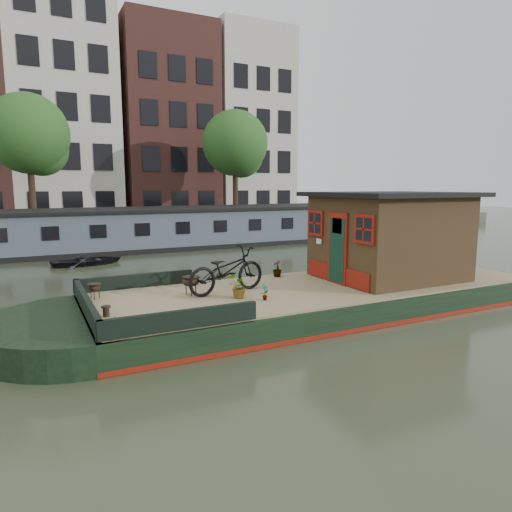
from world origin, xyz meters
name	(u,v)px	position (x,y,z in m)	size (l,w,h in m)	color
ground	(323,309)	(0.00, 0.00, 0.00)	(120.00, 120.00, 0.00)	#2F3823
houseboat_hull	(280,305)	(-1.33, 0.00, 0.27)	(14.01, 4.02, 0.60)	black
houseboat_deck	(324,286)	(0.00, 0.00, 0.62)	(11.80, 3.80, 0.05)	#98895E
bow_bulwark	(128,300)	(-5.07, 0.00, 0.82)	(3.00, 4.00, 0.35)	black
cabin	(389,235)	(2.19, 0.00, 1.88)	(4.00, 3.50, 2.42)	black
bicycle	(227,270)	(-2.63, 0.35, 1.21)	(0.74, 2.12, 1.11)	black
potted_plant_a	(265,292)	(-2.15, -0.73, 0.84)	(0.20, 0.13, 0.37)	brown
potted_plant_c	(239,287)	(-2.61, -0.30, 0.92)	(0.49, 0.42, 0.54)	#A0332E
potted_plant_d	(277,268)	(-0.54, 1.55, 0.89)	(0.27, 0.27, 0.48)	#9D482A
potted_plant_e	(117,325)	(-5.60, -1.68, 0.81)	(0.17, 0.11, 0.32)	brown
brazier_front	(191,286)	(-3.49, 0.52, 0.88)	(0.42, 0.42, 0.46)	black
brazier_rear	(95,291)	(-5.60, 1.18, 0.83)	(0.33, 0.33, 0.36)	black
bollard_port	(197,280)	(-2.92, 1.70, 0.74)	(0.16, 0.16, 0.18)	black
bollard_stbd	(106,311)	(-5.60, -0.47, 0.76)	(0.19, 0.19, 0.22)	black
dinghy	(87,257)	(-4.74, 10.22, 0.29)	(2.03, 2.85, 0.59)	black
far_houseboat	(172,229)	(0.00, 14.00, 0.97)	(20.40, 4.40, 2.11)	#44505B
quay	(144,229)	(0.00, 20.50, 0.45)	(60.00, 6.00, 0.90)	#47443F
townhouse_row	(121,125)	(0.15, 27.50, 7.90)	(27.25, 8.00, 16.50)	brown
tree_left	(31,138)	(-6.36, 19.07, 5.89)	(4.40, 4.40, 7.40)	#332316
tree_right	(237,146)	(6.14, 19.07, 5.89)	(4.40, 4.40, 7.40)	#332316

